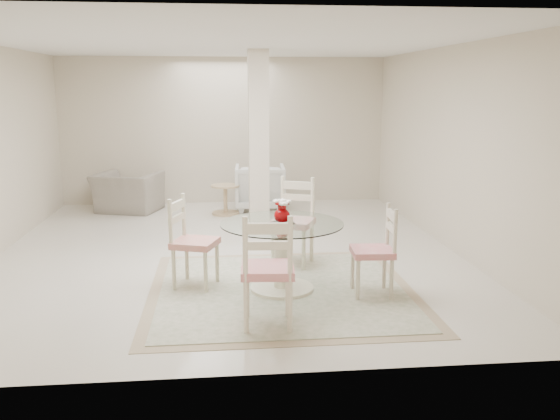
{
  "coord_description": "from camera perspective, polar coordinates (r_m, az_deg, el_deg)",
  "views": [
    {
      "loc": [
        -0.09,
        -7.67,
        2.16
      ],
      "look_at": [
        0.55,
        -1.42,
        0.85
      ],
      "focal_mm": 38.0,
      "sensor_mm": 36.0,
      "label": 1
    }
  ],
  "objects": [
    {
      "name": "dining_table",
      "position": [
        6.33,
        0.18,
        -4.51
      ],
      "size": [
        1.3,
        1.3,
        0.75
      ],
      "rotation": [
        0.0,
        0.0,
        -0.24
      ],
      "color": "#F1E8C6",
      "rests_on": "ground"
    },
    {
      "name": "column",
      "position": [
        9.02,
        -2.07,
        6.62
      ],
      "size": [
        0.3,
        0.3,
        2.7
      ],
      "primitive_type": "cube",
      "color": "beige",
      "rests_on": "ground"
    },
    {
      "name": "area_rug",
      "position": [
        6.45,
        0.18,
        -7.71
      ],
      "size": [
        2.84,
        2.84,
        0.02
      ],
      "color": "tan",
      "rests_on": "ground"
    },
    {
      "name": "dining_chair_south",
      "position": [
        5.29,
        -1.2,
        -5.09
      ],
      "size": [
        0.5,
        0.51,
        1.19
      ],
      "rotation": [
        0.0,
        0.0,
        3.08
      ],
      "color": "#F3E4C7",
      "rests_on": "ground"
    },
    {
      "name": "ground",
      "position": [
        7.97,
        -4.98,
        -4.0
      ],
      "size": [
        7.0,
        7.0,
        0.0
      ],
      "primitive_type": "plane",
      "color": "silver",
      "rests_on": "ground"
    },
    {
      "name": "recliner_taupe",
      "position": [
        10.75,
        -14.43,
        1.66
      ],
      "size": [
        1.28,
        1.19,
        0.68
      ],
      "primitive_type": "imported",
      "rotation": [
        0.0,
        0.0,
        2.84
      ],
      "color": "gray",
      "rests_on": "ground"
    },
    {
      "name": "dining_chair_west",
      "position": [
        6.5,
        -8.77,
        -2.41
      ],
      "size": [
        0.56,
        0.56,
        1.1
      ],
      "rotation": [
        0.0,
        0.0,
        1.23
      ],
      "color": "beige",
      "rests_on": "ground"
    },
    {
      "name": "room_shell",
      "position": [
        7.67,
        -5.23,
        9.46
      ],
      "size": [
        6.02,
        7.02,
        2.71
      ],
      "color": "beige",
      "rests_on": "ground"
    },
    {
      "name": "dining_chair_north",
      "position": [
        7.26,
        1.39,
        -0.46
      ],
      "size": [
        0.62,
        0.62,
        1.18
      ],
      "rotation": [
        0.0,
        0.0,
        -0.41
      ],
      "color": "beige",
      "rests_on": "ground"
    },
    {
      "name": "side_table",
      "position": [
        10.24,
        -5.27,
        0.89
      ],
      "size": [
        0.49,
        0.49,
        0.51
      ],
      "color": "tan",
      "rests_on": "ground"
    },
    {
      "name": "dining_chair_east",
      "position": [
        6.24,
        9.5,
        -3.26
      ],
      "size": [
        0.45,
        0.45,
        1.06
      ],
      "rotation": [
        0.0,
        0.0,
        -1.63
      ],
      "color": "beige",
      "rests_on": "ground"
    },
    {
      "name": "red_vase",
      "position": [
        6.21,
        0.19,
        -0.12
      ],
      "size": [
        0.2,
        0.18,
        0.26
      ],
      "color": "#9C0408",
      "rests_on": "dining_table"
    },
    {
      "name": "armchair_white",
      "position": [
        10.56,
        -1.93,
        2.21
      ],
      "size": [
        0.91,
        0.94,
        0.81
      ],
      "primitive_type": "imported",
      "rotation": [
        0.0,
        0.0,
        3.09
      ],
      "color": "silver",
      "rests_on": "ground"
    }
  ]
}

